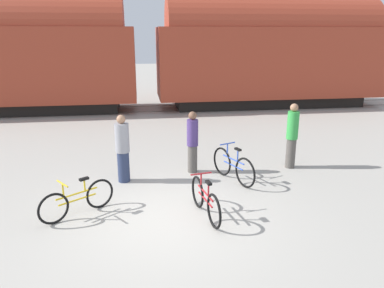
# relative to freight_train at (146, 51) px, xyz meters

# --- Properties ---
(ground_plane) EXTENTS (80.00, 80.00, 0.00)m
(ground_plane) POSITION_rel_freight_train_xyz_m (0.00, -11.64, -2.81)
(ground_plane) COLOR #A8A399
(freight_train) EXTENTS (23.64, 3.03, 5.36)m
(freight_train) POSITION_rel_freight_train_xyz_m (0.00, 0.00, 0.00)
(freight_train) COLOR black
(freight_train) RESTS_ON ground_plane
(rail_near) EXTENTS (35.64, 0.07, 0.01)m
(rail_near) POSITION_rel_freight_train_xyz_m (0.00, -0.72, -2.80)
(rail_near) COLOR #4C4238
(rail_near) RESTS_ON ground_plane
(rail_far) EXTENTS (35.64, 0.07, 0.01)m
(rail_far) POSITION_rel_freight_train_xyz_m (0.00, 0.72, -2.80)
(rail_far) COLOR #4C4238
(rail_far) RESTS_ON ground_plane
(bicycle_blue) EXTENTS (0.72, 1.62, 0.95)m
(bicycle_blue) POSITION_rel_freight_train_xyz_m (1.87, -9.85, -2.41)
(bicycle_blue) COLOR black
(bicycle_blue) RESTS_ON ground_plane
(bicycle_maroon) EXTENTS (0.46, 1.65, 0.86)m
(bicycle_maroon) POSITION_rel_freight_train_xyz_m (0.82, -11.66, -2.44)
(bicycle_maroon) COLOR black
(bicycle_maroon) RESTS_ON ground_plane
(bicycle_yellow) EXTENTS (1.40, 1.04, 0.81)m
(bicycle_yellow) POSITION_rel_freight_train_xyz_m (-1.79, -11.24, -2.46)
(bicycle_yellow) COLOR black
(bicycle_yellow) RESTS_ON ground_plane
(person_in_purple) EXTENTS (0.30, 0.30, 1.69)m
(person_in_purple) POSITION_rel_freight_train_xyz_m (0.93, -9.07, -1.95)
(person_in_purple) COLOR #514C47
(person_in_purple) RESTS_ON ground_plane
(person_in_green) EXTENTS (0.31, 0.31, 1.83)m
(person_in_green) POSITION_rel_freight_train_xyz_m (3.72, -9.10, -1.88)
(person_in_green) COLOR #514C47
(person_in_green) RESTS_ON ground_plane
(person_in_grey) EXTENTS (0.35, 0.35, 1.74)m
(person_in_grey) POSITION_rel_freight_train_xyz_m (-0.90, -9.48, -1.94)
(person_in_grey) COLOR #283351
(person_in_grey) RESTS_ON ground_plane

